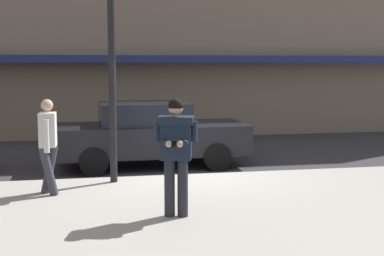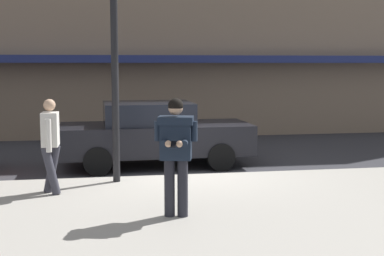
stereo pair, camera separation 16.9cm
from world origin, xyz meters
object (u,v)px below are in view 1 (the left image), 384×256
(man_texting_on_phone, at_px, (176,144))
(pedestrian_in_light_coat, at_px, (48,140))
(street_lamp_post, at_px, (111,27))
(parked_sedan_mid, at_px, (150,134))

(man_texting_on_phone, distance_m, pedestrian_in_light_coat, 2.70)
(pedestrian_in_light_coat, xyz_separation_m, street_lamp_post, (1.17, 0.79, 2.03))
(parked_sedan_mid, relative_size, man_texting_on_phone, 2.52)
(parked_sedan_mid, distance_m, street_lamp_post, 3.35)
(man_texting_on_phone, xyz_separation_m, street_lamp_post, (-0.82, 2.61, 1.89))
(street_lamp_post, bearing_deg, parked_sedan_mid, 66.25)
(parked_sedan_mid, xyz_separation_m, man_texting_on_phone, (-0.14, -4.79, 0.46))
(pedestrian_in_light_coat, bearing_deg, man_texting_on_phone, -42.36)
(parked_sedan_mid, relative_size, street_lamp_post, 0.93)
(parked_sedan_mid, bearing_deg, man_texting_on_phone, -91.70)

